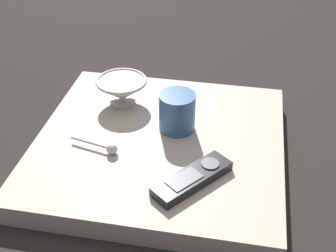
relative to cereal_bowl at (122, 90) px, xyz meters
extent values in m
plane|color=black|center=(-0.12, 0.13, -0.09)|extent=(6.00, 6.00, 0.00)
cube|color=#B7AD99|center=(-0.12, 0.13, -0.06)|extent=(0.56, 0.54, 0.05)
cylinder|color=beige|center=(0.00, 0.00, -0.03)|extent=(0.06, 0.06, 0.01)
cone|color=beige|center=(0.00, 0.00, 0.00)|extent=(0.13, 0.13, 0.05)
torus|color=beige|center=(0.00, 0.00, 0.02)|extent=(0.13, 0.13, 0.01)
cylinder|color=#33598C|center=(-0.16, 0.09, 0.01)|extent=(0.08, 0.08, 0.09)
torus|color=#33598C|center=(-0.13, 0.05, 0.01)|extent=(0.04, 0.05, 0.06)
cylinder|color=silver|center=(0.02, 0.19, -0.03)|extent=(0.10, 0.03, 0.01)
sphere|color=silver|center=(-0.03, 0.21, -0.03)|extent=(0.02, 0.02, 0.02)
cube|color=black|center=(-0.22, 0.27, -0.03)|extent=(0.15, 0.17, 0.02)
cylinder|color=#4C4C54|center=(-0.25, 0.23, -0.01)|extent=(0.04, 0.04, 0.00)
cube|color=#4C4C54|center=(-0.20, 0.28, -0.02)|extent=(0.08, 0.08, 0.00)
camera|label=1|loc=(-0.30, 0.95, 0.59)|focal=48.74mm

